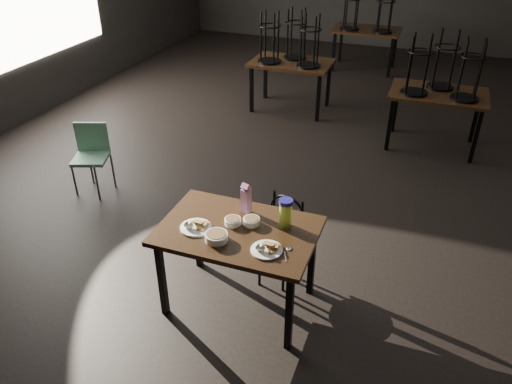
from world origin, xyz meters
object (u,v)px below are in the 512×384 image
at_px(main_table, 238,237).
at_px(water_bottle, 286,213).
at_px(bentwood_chair, 280,233).
at_px(school_chair, 91,152).
at_px(juice_carton, 246,199).

bearing_deg(main_table, water_bottle, 26.05).
relative_size(main_table, bentwood_chair, 1.50).
bearing_deg(school_chair, bentwood_chair, -36.93).
distance_m(water_bottle, bentwood_chair, 0.49).
distance_m(main_table, water_bottle, 0.41).
distance_m(water_bottle, school_chair, 2.77).
relative_size(main_table, water_bottle, 5.04).
height_order(bentwood_chair, school_chair, bentwood_chair).
xyz_separation_m(bentwood_chair, school_chair, (-2.44, 0.74, -0.01)).
xyz_separation_m(main_table, water_bottle, (0.33, 0.16, 0.20)).
height_order(juice_carton, bentwood_chair, juice_carton).
bearing_deg(bentwood_chair, water_bottle, -48.65).
distance_m(juice_carton, water_bottle, 0.36).
height_order(juice_carton, water_bottle, juice_carton).
bearing_deg(main_table, juice_carton, 96.04).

